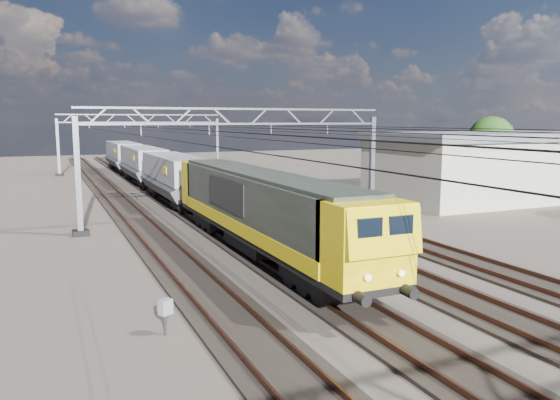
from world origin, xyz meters
name	(u,v)px	position (x,y,z in m)	size (l,w,h in m)	color
ground	(266,235)	(0.00, 0.00, 0.00)	(160.00, 160.00, 0.00)	#2B2720
track_outer_west	(158,243)	(-6.00, 0.00, 0.07)	(2.60, 140.00, 0.30)	black
track_loco	(232,237)	(-2.00, 0.00, 0.07)	(2.60, 140.00, 0.30)	black
track_inner_east	(298,231)	(2.00, 0.00, 0.07)	(2.60, 140.00, 0.30)	black
track_outer_east	(358,226)	(6.00, 0.00, 0.07)	(2.60, 140.00, 0.30)	black
catenary_gantry_mid	(241,161)	(0.00, 4.00, 3.91)	(19.90, 0.90, 7.11)	gray
catenary_gantry_far	(142,141)	(0.00, 40.00, 3.91)	(19.90, 0.90, 7.11)	gray
overhead_wires	(221,129)	(0.00, 8.00, 5.75)	(12.03, 140.00, 0.53)	black
locomotive	(260,207)	(-2.00, -4.26, 2.33)	(2.76, 21.10, 3.62)	black
hopper_wagon_lead	(175,175)	(-2.00, 13.44, 2.23)	(3.38, 13.00, 3.25)	black
hopper_wagon_mid	(143,162)	(-2.00, 27.64, 2.23)	(3.38, 13.00, 3.25)	black
hopper_wagon_third	(123,154)	(-2.00, 41.84, 2.23)	(3.38, 13.00, 3.25)	black
trackside_cabinet	(165,308)	(-8.13, -12.14, 0.83)	(0.45, 0.41, 1.11)	gray
industrial_shed	(489,166)	(22.00, 6.00, 2.73)	(18.60, 10.60, 5.40)	#BAB9A3
tree_far	(495,141)	(30.32, 13.79, 4.31)	(5.07, 4.67, 6.78)	#331E17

